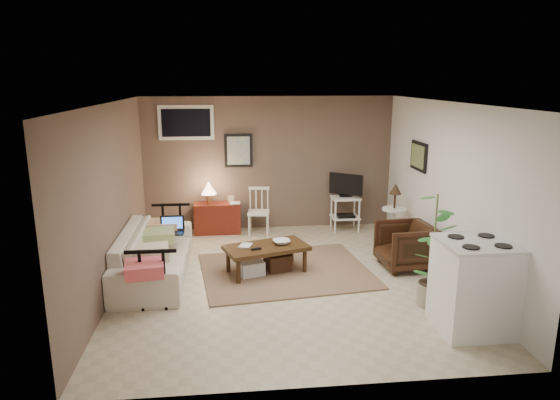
{
  "coord_description": "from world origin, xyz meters",
  "views": [
    {
      "loc": [
        -0.75,
        -6.4,
        2.7
      ],
      "look_at": [
        -0.03,
        0.35,
        1.04
      ],
      "focal_mm": 32.0,
      "sensor_mm": 36.0,
      "label": 1
    }
  ],
  "objects": [
    {
      "name": "coffee_table",
      "position": [
        -0.24,
        0.24,
        0.24
      ],
      "size": [
        1.27,
        0.91,
        0.43
      ],
      "color": "#3E2511",
      "rests_on": "floor"
    },
    {
      "name": "red_console",
      "position": [
        -0.96,
        2.26,
        0.33
      ],
      "size": [
        0.82,
        0.36,
        0.94
      ],
      "color": "maroon",
      "rests_on": "floor"
    },
    {
      "name": "floor",
      "position": [
        0.0,
        0.0,
        0.0
      ],
      "size": [
        5.0,
        5.0,
        0.0
      ],
      "primitive_type": "plane",
      "color": "#C1B293",
      "rests_on": "ground"
    },
    {
      "name": "laptop",
      "position": [
        -1.58,
        0.72,
        0.57
      ],
      "size": [
        0.35,
        0.25,
        0.24
      ],
      "color": "black",
      "rests_on": "sofa"
    },
    {
      "name": "rug",
      "position": [
        0.04,
        0.27,
        0.01
      ],
      "size": [
        2.56,
        2.15,
        0.02
      ],
      "primitive_type": "cube",
      "rotation": [
        0.0,
        0.0,
        0.12
      ],
      "color": "#81614B",
      "rests_on": "floor"
    },
    {
      "name": "tv_stand",
      "position": [
        1.35,
        2.14,
        0.56
      ],
      "size": [
        0.54,
        0.4,
        1.05
      ],
      "color": "white",
      "rests_on": "floor"
    },
    {
      "name": "art_back",
      "position": [
        -0.55,
        2.48,
        1.45
      ],
      "size": [
        0.5,
        0.03,
        0.6
      ],
      "primitive_type": "cube",
      "color": "black"
    },
    {
      "name": "sofa_pillows",
      "position": [
        -1.75,
        0.07,
        0.55
      ],
      "size": [
        0.44,
        2.16,
        0.15
      ],
      "primitive_type": null,
      "color": "beige",
      "rests_on": "sofa"
    },
    {
      "name": "book_console",
      "position": [
        -0.72,
        2.2,
        0.66
      ],
      "size": [
        0.17,
        0.03,
        0.22
      ],
      "primitive_type": "imported",
      "rotation": [
        0.0,
        0.0,
        -0.03
      ],
      "color": "#3E2511",
      "rests_on": "red_console"
    },
    {
      "name": "window",
      "position": [
        -1.45,
        2.48,
        1.95
      ],
      "size": [
        0.96,
        0.03,
        0.6
      ],
      "primitive_type": "cube",
      "color": "white"
    },
    {
      "name": "potted_plant",
      "position": [
        1.67,
        -1.0,
        0.76
      ],
      "size": [
        0.36,
        0.36,
        1.42
      ],
      "color": "#A0977F",
      "rests_on": "floor"
    },
    {
      "name": "bowl",
      "position": [
        -0.01,
        0.31,
        0.53
      ],
      "size": [
        0.25,
        0.09,
        0.24
      ],
      "primitive_type": "imported",
      "rotation": [
        0.0,
        0.0,
        0.15
      ],
      "color": "#3E2511",
      "rests_on": "coffee_table"
    },
    {
      "name": "spindle_chair",
      "position": [
        -0.22,
        2.13,
        0.39
      ],
      "size": [
        0.41,
        0.41,
        0.82
      ],
      "color": "white",
      "rests_on": "floor"
    },
    {
      "name": "stove",
      "position": [
        1.89,
        -1.62,
        0.51
      ],
      "size": [
        0.79,
        0.73,
        1.03
      ],
      "color": "white",
      "rests_on": "floor"
    },
    {
      "name": "side_table",
      "position": [
        1.95,
        1.25,
        0.65
      ],
      "size": [
        0.39,
        0.39,
        1.05
      ],
      "color": "white",
      "rests_on": "floor"
    },
    {
      "name": "art_right",
      "position": [
        2.23,
        1.05,
        1.52
      ],
      "size": [
        0.03,
        0.6,
        0.45
      ],
      "primitive_type": "cube",
      "color": "black"
    },
    {
      "name": "book_table",
      "position": [
        -0.6,
        0.29,
        0.52
      ],
      "size": [
        0.15,
        0.07,
        0.21
      ],
      "primitive_type": "imported",
      "rotation": [
        0.0,
        0.0,
        -0.34
      ],
      "color": "#3E2511",
      "rests_on": "coffee_table"
    },
    {
      "name": "sofa_end_rails",
      "position": [
        -1.67,
        0.33,
        0.38
      ],
      "size": [
        0.61,
        2.27,
        0.76
      ],
      "primitive_type": null,
      "color": "black",
      "rests_on": "floor"
    },
    {
      "name": "sofa",
      "position": [
        -1.8,
        0.33,
        0.44
      ],
      "size": [
        0.66,
        2.27,
        0.89
      ],
      "primitive_type": "imported",
      "rotation": [
        0.0,
        0.0,
        1.57
      ],
      "color": "beige",
      "rests_on": "floor"
    },
    {
      "name": "armchair",
      "position": [
        1.79,
        0.25,
        0.37
      ],
      "size": [
        0.72,
        0.76,
        0.74
      ],
      "primitive_type": "imported",
      "rotation": [
        0.0,
        0.0,
        -1.49
      ],
      "color": "black",
      "rests_on": "floor"
    }
  ]
}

